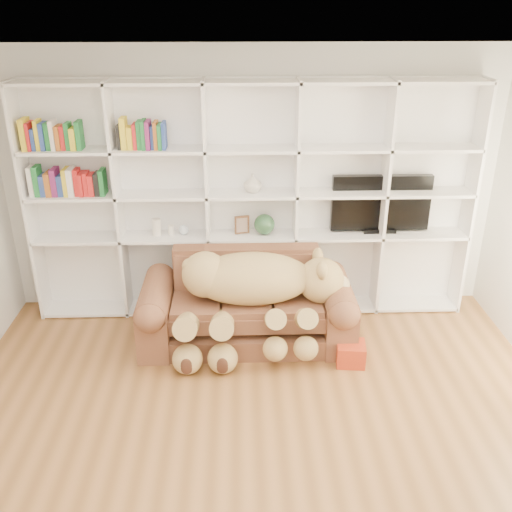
{
  "coord_description": "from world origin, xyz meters",
  "views": [
    {
      "loc": [
        -0.13,
        -3.09,
        3.09
      ],
      "look_at": [
        0.02,
        1.63,
        0.92
      ],
      "focal_mm": 40.0,
      "sensor_mm": 36.0,
      "label": 1
    }
  ],
  "objects_px": {
    "gift_box": "(351,353)",
    "tv": "(381,204)",
    "teddy_bear": "(253,291)",
    "sofa": "(247,309)"
  },
  "relations": [
    {
      "from": "sofa",
      "to": "teddy_bear",
      "type": "distance_m",
      "value": 0.34
    },
    {
      "from": "sofa",
      "to": "tv",
      "type": "xyz_separation_m",
      "value": [
        1.38,
        0.64,
        0.84
      ]
    },
    {
      "from": "teddy_bear",
      "to": "sofa",
      "type": "bearing_deg",
      "value": 101.21
    },
    {
      "from": "teddy_bear",
      "to": "gift_box",
      "type": "distance_m",
      "value": 1.06
    },
    {
      "from": "gift_box",
      "to": "teddy_bear",
      "type": "bearing_deg",
      "value": 162.09
    },
    {
      "from": "gift_box",
      "to": "tv",
      "type": "relative_size",
      "value": 0.25
    },
    {
      "from": "gift_box",
      "to": "tv",
      "type": "bearing_deg",
      "value": 68.42
    },
    {
      "from": "gift_box",
      "to": "sofa",
      "type": "bearing_deg",
      "value": 154.2
    },
    {
      "from": "teddy_bear",
      "to": "gift_box",
      "type": "relative_size",
      "value": 6.46
    },
    {
      "from": "sofa",
      "to": "gift_box",
      "type": "distance_m",
      "value": 1.07
    }
  ]
}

